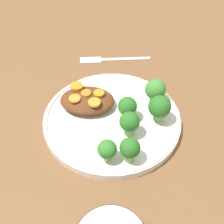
% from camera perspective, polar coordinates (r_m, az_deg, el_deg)
% --- Properties ---
extents(ground_plane, '(4.00, 4.00, 0.00)m').
position_cam_1_polar(ground_plane, '(0.64, -0.00, -1.89)').
color(ground_plane, brown).
extents(plate, '(0.28, 0.28, 0.02)m').
position_cam_1_polar(plate, '(0.64, -0.00, -1.27)').
color(plate, silver).
rests_on(plate, ground_plane).
extents(stew_mound, '(0.11, 0.08, 0.03)m').
position_cam_1_polar(stew_mound, '(0.65, -4.55, 2.12)').
color(stew_mound, '#5B3319').
rests_on(stew_mound, plate).
extents(broccoli_floret_0, '(0.04, 0.04, 0.05)m').
position_cam_1_polar(broccoli_floret_0, '(0.58, 3.22, -1.94)').
color(broccoli_floret_0, '#759E51').
rests_on(broccoli_floret_0, plate).
extents(broccoli_floret_1, '(0.04, 0.04, 0.05)m').
position_cam_1_polar(broccoli_floret_1, '(0.61, 2.86, 1.19)').
color(broccoli_floret_1, '#7FA85B').
rests_on(broccoli_floret_1, plate).
extents(broccoli_floret_2, '(0.03, 0.03, 0.05)m').
position_cam_1_polar(broccoli_floret_2, '(0.54, -1.05, -6.90)').
color(broccoli_floret_2, '#759E51').
rests_on(broccoli_floret_2, plate).
extents(broccoli_floret_3, '(0.04, 0.04, 0.06)m').
position_cam_1_polar(broccoli_floret_3, '(0.61, 8.68, 1.12)').
color(broccoli_floret_3, '#7FA85B').
rests_on(broccoli_floret_3, plate).
extents(broccoli_floret_4, '(0.04, 0.04, 0.05)m').
position_cam_1_polar(broccoli_floret_4, '(0.54, 3.29, -6.74)').
color(broccoli_floret_4, '#759E51').
rests_on(broccoli_floret_4, plate).
extents(broccoli_floret_5, '(0.04, 0.04, 0.06)m').
position_cam_1_polar(broccoli_floret_5, '(0.65, 7.94, 4.00)').
color(broccoli_floret_5, '#759E51').
rests_on(broccoli_floret_5, plate).
extents(carrot_slice_0, '(0.02, 0.02, 0.00)m').
position_cam_1_polar(carrot_slice_0, '(0.64, -2.40, 3.46)').
color(carrot_slice_0, orange).
rests_on(carrot_slice_0, stew_mound).
extents(carrot_slice_1, '(0.02, 0.02, 0.00)m').
position_cam_1_polar(carrot_slice_1, '(0.63, -6.82, 2.47)').
color(carrot_slice_1, orange).
rests_on(carrot_slice_1, stew_mound).
extents(carrot_slice_2, '(0.02, 0.02, 0.00)m').
position_cam_1_polar(carrot_slice_2, '(0.62, -3.24, 1.77)').
color(carrot_slice_2, orange).
rests_on(carrot_slice_2, stew_mound).
extents(carrot_slice_3, '(0.02, 0.02, 0.01)m').
position_cam_1_polar(carrot_slice_3, '(0.64, -4.78, 3.42)').
color(carrot_slice_3, orange).
rests_on(carrot_slice_3, stew_mound).
extents(carrot_slice_4, '(0.03, 0.03, 0.01)m').
position_cam_1_polar(carrot_slice_4, '(0.65, -6.43, 4.69)').
color(carrot_slice_4, orange).
rests_on(carrot_slice_4, stew_mound).
extents(fork, '(0.18, 0.04, 0.01)m').
position_cam_1_polar(fork, '(0.80, -0.71, 9.64)').
color(fork, silver).
rests_on(fork, ground_plane).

